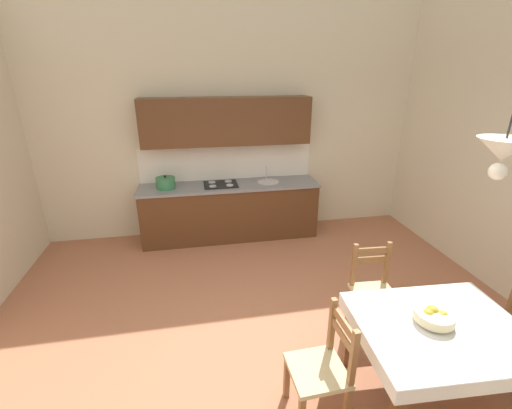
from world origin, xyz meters
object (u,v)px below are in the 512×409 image
(dining_table, at_px, (438,339))
(pendant_lamp, at_px, (503,151))
(kitchen_cabinetry, at_px, (229,186))
(dining_chair_tv_side, at_px, (322,368))
(dining_chair_kitchen_side, at_px, (373,292))
(fruit_bowl, at_px, (434,316))

(dining_table, height_order, pendant_lamp, pendant_lamp)
(dining_table, bearing_deg, kitchen_cabinetry, 110.49)
(kitchen_cabinetry, distance_m, dining_chair_tv_side, 3.34)
(dining_table, distance_m, pendant_lamp, 1.49)
(kitchen_cabinetry, height_order, dining_table, kitchen_cabinetry)
(dining_chair_kitchen_side, relative_size, pendant_lamp, 1.16)
(fruit_bowl, xyz_separation_m, pendant_lamp, (0.14, -0.08, 1.30))
(dining_chair_kitchen_side, distance_m, pendant_lamp, 1.91)
(dining_chair_kitchen_side, bearing_deg, dining_table, -87.06)
(kitchen_cabinetry, bearing_deg, dining_chair_tv_side, -84.18)
(kitchen_cabinetry, distance_m, dining_chair_kitchen_side, 2.77)
(kitchen_cabinetry, bearing_deg, dining_chair_kitchen_side, -63.89)
(dining_chair_kitchen_side, bearing_deg, dining_chair_tv_side, -136.21)
(dining_table, bearing_deg, pendant_lamp, -18.14)
(dining_chair_kitchen_side, relative_size, dining_chair_tv_side, 1.00)
(kitchen_cabinetry, height_order, dining_chair_tv_side, kitchen_cabinetry)
(dining_table, height_order, fruit_bowl, fruit_bowl)
(dining_chair_kitchen_side, bearing_deg, kitchen_cabinetry, 116.11)
(dining_chair_tv_side, bearing_deg, kitchen_cabinetry, 95.82)
(fruit_bowl, height_order, pendant_lamp, pendant_lamp)
(dining_chair_tv_side, distance_m, pendant_lamp, 1.96)
(dining_chair_tv_side, xyz_separation_m, pendant_lamp, (1.02, -0.09, 1.67))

